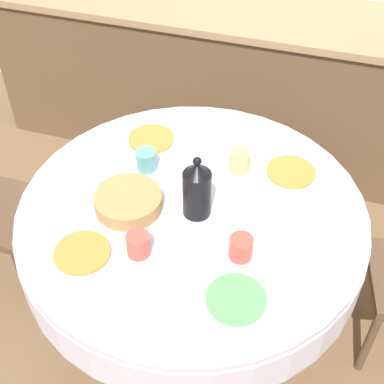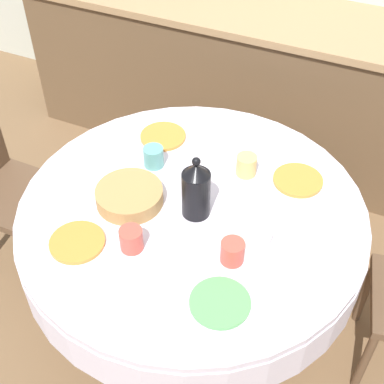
{
  "view_description": "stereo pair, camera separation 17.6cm",
  "coord_description": "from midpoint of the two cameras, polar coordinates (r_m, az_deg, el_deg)",
  "views": [
    {
      "loc": [
        0.44,
        -1.38,
        2.22
      ],
      "look_at": [
        0.0,
        0.0,
        0.83
      ],
      "focal_mm": 50.0,
      "sensor_mm": 36.0,
      "label": 1
    },
    {
      "loc": [
        0.6,
        -1.32,
        2.22
      ],
      "look_at": [
        0.0,
        0.0,
        0.83
      ],
      "focal_mm": 50.0,
      "sensor_mm": 36.0,
      "label": 2
    }
  ],
  "objects": [
    {
      "name": "cup_near_right",
      "position": [
        1.87,
        2.54,
        -6.07
      ],
      "size": [
        0.08,
        0.08,
        0.09
      ],
      "primitive_type": "cylinder",
      "color": "#CC4C3D",
      "rests_on": "dining_table"
    },
    {
      "name": "ground_plane",
      "position": [
        2.65,
        -1.95,
        -13.2
      ],
      "size": [
        12.0,
        12.0,
        0.0
      ],
      "primitive_type": "plane",
      "color": "brown"
    },
    {
      "name": "cup_near_left",
      "position": [
        1.89,
        -8.43,
        -5.68
      ],
      "size": [
        0.08,
        0.08,
        0.09
      ],
      "primitive_type": "cylinder",
      "color": "#CC4C3D",
      "rests_on": "dining_table"
    },
    {
      "name": "cup_far_left",
      "position": [
        2.22,
        -7.17,
        3.32
      ],
      "size": [
        0.08,
        0.08,
        0.09
      ],
      "primitive_type": "cylinder",
      "color": "#5BA39E",
      "rests_on": "dining_table"
    },
    {
      "name": "coffee_carafe",
      "position": [
        1.96,
        -2.04,
        0.15
      ],
      "size": [
        0.11,
        0.11,
        0.27
      ],
      "color": "black",
      "rests_on": "dining_table"
    },
    {
      "name": "kitchen_counter",
      "position": [
        3.28,
        5.82,
        11.15
      ],
      "size": [
        3.24,
        0.64,
        0.93
      ],
      "color": "brown",
      "rests_on": "ground_plane"
    },
    {
      "name": "cup_far_right",
      "position": [
        2.2,
        2.84,
        3.22
      ],
      "size": [
        0.08,
        0.08,
        0.09
      ],
      "primitive_type": "cylinder",
      "color": "#DBB766",
      "rests_on": "dining_table"
    },
    {
      "name": "plate_far_right",
      "position": [
        2.22,
        8.31,
        2.06
      ],
      "size": [
        0.2,
        0.2,
        0.01
      ],
      "primitive_type": "cylinder",
      "color": "orange",
      "rests_on": "dining_table"
    },
    {
      "name": "bread_basket",
      "position": [
        2.06,
        -9.24,
        -1.09
      ],
      "size": [
        0.26,
        0.26,
        0.06
      ],
      "primitive_type": "cylinder",
      "color": "#AD844C",
      "rests_on": "dining_table"
    },
    {
      "name": "plate_near_left",
      "position": [
        1.96,
        -14.18,
        -6.41
      ],
      "size": [
        0.2,
        0.2,
        0.01
      ],
      "primitive_type": "cylinder",
      "color": "orange",
      "rests_on": "dining_table"
    },
    {
      "name": "fruit_bowl",
      "position": [
        1.95,
        3.53,
        -4.05
      ],
      "size": [
        0.2,
        0.2,
        0.06
      ],
      "primitive_type": "cylinder",
      "color": "silver",
      "rests_on": "dining_table"
    },
    {
      "name": "plate_near_right",
      "position": [
        1.78,
        1.85,
        -11.47
      ],
      "size": [
        0.2,
        0.2,
        0.01
      ],
      "primitive_type": "cylinder",
      "color": "#5BA85B",
      "rests_on": "dining_table"
    },
    {
      "name": "dining_table",
      "position": [
        2.15,
        -2.35,
        -4.0
      ],
      "size": [
        1.36,
        1.36,
        0.75
      ],
      "color": "tan",
      "rests_on": "ground_plane"
    },
    {
      "name": "plate_far_left",
      "position": [
        2.38,
        -6.5,
        5.58
      ],
      "size": [
        0.2,
        0.2,
        0.01
      ],
      "primitive_type": "cylinder",
      "color": "orange",
      "rests_on": "dining_table"
    }
  ]
}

